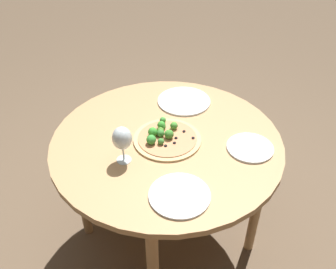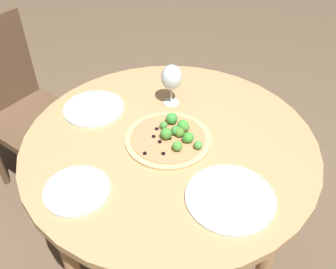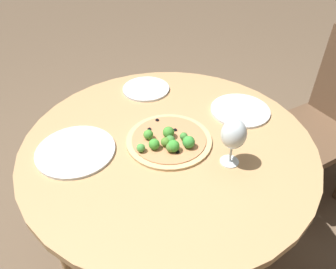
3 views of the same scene
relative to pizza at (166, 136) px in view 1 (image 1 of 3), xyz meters
The scene contains 7 objects.
ground_plane 0.75m from the pizza, 104.76° to the left, with size 12.00×12.00×0.00m, color brown.
dining_table 0.09m from the pizza, 104.76° to the left, with size 1.06×1.06×0.74m.
pizza is the anchor object (origin of this frame).
wine_glass 0.25m from the pizza, ahead, with size 0.08×0.08×0.17m.
plate_near 0.36m from the pizza, 60.80° to the left, with size 0.24×0.24×0.01m.
plate_far 0.33m from the pizza, 144.97° to the right, with size 0.28×0.28×0.01m.
plate_side 0.38m from the pizza, 131.60° to the left, with size 0.21×0.21×0.01m.
Camera 1 is at (0.82, 1.06, 1.81)m, focal length 40.00 mm.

